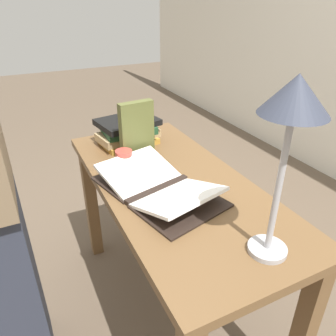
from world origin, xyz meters
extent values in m
plane|color=brown|center=(0.00, 0.00, 0.00)|extent=(12.00, 12.00, 0.00)
cube|color=brown|center=(0.00, 0.00, 0.71)|extent=(1.21, 0.55, 0.03)
cube|color=brown|center=(-0.55, -0.23, 0.35)|extent=(0.06, 0.06, 0.69)
cube|color=brown|center=(-0.55, 0.23, 0.35)|extent=(0.06, 0.06, 0.69)
cube|color=brown|center=(0.55, 0.23, 0.35)|extent=(0.06, 0.06, 0.69)
cube|color=black|center=(0.05, -0.09, 0.74)|extent=(0.09, 0.28, 0.02)
cube|color=black|center=(-0.08, -0.12, 0.73)|extent=(0.30, 0.34, 0.01)
cube|color=black|center=(0.17, -0.06, 0.73)|extent=(0.30, 0.34, 0.01)
cube|color=white|center=(-0.07, -0.12, 0.76)|extent=(0.28, 0.32, 0.07)
cube|color=white|center=(0.16, -0.06, 0.76)|extent=(0.28, 0.32, 0.07)
cube|color=#BC8933|center=(-0.43, -0.03, 0.74)|extent=(0.21, 0.28, 0.03)
cube|color=tan|center=(-0.43, -0.03, 0.77)|extent=(0.19, 0.31, 0.04)
cube|color=#234C2D|center=(-0.43, -0.03, 0.81)|extent=(0.20, 0.24, 0.03)
cube|color=black|center=(-0.43, -0.03, 0.84)|extent=(0.25, 0.30, 0.03)
cube|color=brown|center=(-0.24, -0.05, 0.86)|extent=(0.05, 0.15, 0.27)
cylinder|color=#ADADB2|center=(0.48, 0.06, 0.73)|extent=(0.11, 0.11, 0.02)
cylinder|color=#ADADB2|center=(0.48, 0.06, 0.94)|extent=(0.02, 0.02, 0.40)
cone|color=#333847|center=(0.48, 0.06, 1.19)|extent=(0.16, 0.16, 0.09)
cylinder|color=#B74238|center=(-0.18, -0.14, 0.77)|extent=(0.07, 0.07, 0.09)
torus|color=#B74238|center=(-0.22, -0.13, 0.77)|extent=(0.05, 0.02, 0.05)
cube|color=#2D3342|center=(-0.03, -0.66, 0.41)|extent=(0.31, 0.20, 0.81)
camera|label=1|loc=(1.00, -0.51, 1.39)|focal=35.00mm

